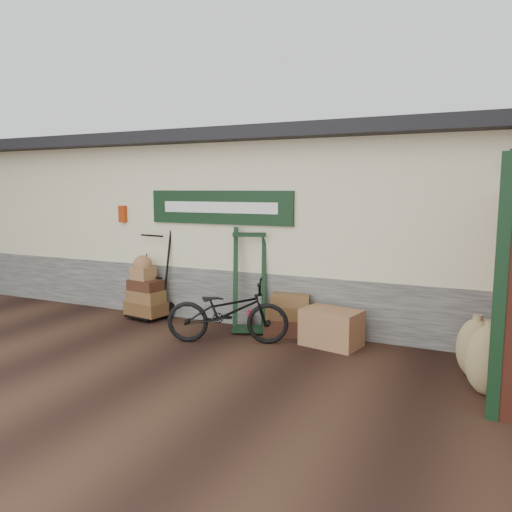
{
  "coord_description": "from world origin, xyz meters",
  "views": [
    {
      "loc": [
        3.7,
        -6.23,
        2.26
      ],
      "look_at": [
        0.39,
        0.9,
        1.19
      ],
      "focal_mm": 35.0,
      "sensor_mm": 36.0,
      "label": 1
    }
  ],
  "objects_px": {
    "porter_trolley": "(153,271)",
    "suitcase_stack": "(289,314)",
    "bicycle": "(227,308)",
    "wicker_hamper": "(331,328)",
    "green_barrow": "(249,279)"
  },
  "relations": [
    {
      "from": "suitcase_stack",
      "to": "bicycle",
      "type": "height_order",
      "value": "bicycle"
    },
    {
      "from": "green_barrow",
      "to": "bicycle",
      "type": "xyz_separation_m",
      "value": [
        0.01,
        -0.75,
        -0.3
      ]
    },
    {
      "from": "porter_trolley",
      "to": "bicycle",
      "type": "xyz_separation_m",
      "value": [
        1.91,
        -0.79,
        -0.3
      ]
    },
    {
      "from": "suitcase_stack",
      "to": "porter_trolley",
      "type": "bearing_deg",
      "value": 180.0
    },
    {
      "from": "suitcase_stack",
      "to": "wicker_hamper",
      "type": "bearing_deg",
      "value": -20.01
    },
    {
      "from": "suitcase_stack",
      "to": "wicker_hamper",
      "type": "distance_m",
      "value": 0.82
    },
    {
      "from": "porter_trolley",
      "to": "bicycle",
      "type": "height_order",
      "value": "porter_trolley"
    },
    {
      "from": "porter_trolley",
      "to": "suitcase_stack",
      "type": "distance_m",
      "value": 2.61
    },
    {
      "from": "bicycle",
      "to": "porter_trolley",
      "type": "bearing_deg",
      "value": 46.97
    },
    {
      "from": "porter_trolley",
      "to": "green_barrow",
      "type": "xyz_separation_m",
      "value": [
        1.9,
        -0.04,
        -0.01
      ]
    },
    {
      "from": "porter_trolley",
      "to": "suitcase_stack",
      "type": "xyz_separation_m",
      "value": [
        2.56,
        -0.0,
        -0.5
      ]
    },
    {
      "from": "porter_trolley",
      "to": "wicker_hamper",
      "type": "relative_size",
      "value": 2.03
    },
    {
      "from": "porter_trolley",
      "to": "suitcase_stack",
      "type": "relative_size",
      "value": 2.26
    },
    {
      "from": "suitcase_stack",
      "to": "bicycle",
      "type": "xyz_separation_m",
      "value": [
        -0.66,
        -0.79,
        0.2
      ]
    },
    {
      "from": "green_barrow",
      "to": "wicker_hamper",
      "type": "bearing_deg",
      "value": -30.5
    }
  ]
}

